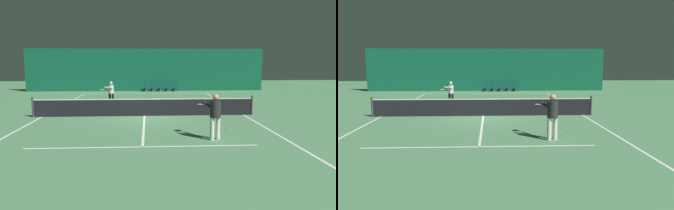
% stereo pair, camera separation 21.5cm
% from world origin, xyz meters
% --- Properties ---
extents(ground_plane, '(60.00, 60.00, 0.00)m').
position_xyz_m(ground_plane, '(0.00, 0.00, 0.00)').
color(ground_plane, '#4C7F56').
extents(backdrop_curtain, '(23.00, 0.12, 4.10)m').
position_xyz_m(backdrop_curtain, '(0.00, 14.40, 2.05)').
color(backdrop_curtain, '#0F5138').
rests_on(backdrop_curtain, ground).
extents(court_line_baseline_far, '(11.00, 0.10, 0.00)m').
position_xyz_m(court_line_baseline_far, '(0.00, 11.90, 0.00)').
color(court_line_baseline_far, white).
rests_on(court_line_baseline_far, ground).
extents(court_line_service_far, '(8.25, 0.10, 0.00)m').
position_xyz_m(court_line_service_far, '(0.00, 6.40, 0.00)').
color(court_line_service_far, white).
rests_on(court_line_service_far, ground).
extents(court_line_service_near, '(8.25, 0.10, 0.00)m').
position_xyz_m(court_line_service_near, '(0.00, -6.40, 0.00)').
color(court_line_service_near, white).
rests_on(court_line_service_near, ground).
extents(court_line_sideline_left, '(0.10, 23.80, 0.00)m').
position_xyz_m(court_line_sideline_left, '(-5.50, 0.00, 0.00)').
color(court_line_sideline_left, white).
rests_on(court_line_sideline_left, ground).
extents(court_line_sideline_right, '(0.10, 23.80, 0.00)m').
position_xyz_m(court_line_sideline_right, '(5.50, 0.00, 0.00)').
color(court_line_sideline_right, white).
rests_on(court_line_sideline_right, ground).
extents(court_line_centre, '(0.10, 12.80, 0.00)m').
position_xyz_m(court_line_centre, '(0.00, 0.00, 0.00)').
color(court_line_centre, white).
rests_on(court_line_centre, ground).
extents(tennis_net, '(12.00, 0.10, 1.07)m').
position_xyz_m(tennis_net, '(0.00, 0.00, 0.51)').
color(tennis_net, black).
rests_on(tennis_net, ground).
extents(player_near, '(0.92, 1.42, 1.77)m').
position_xyz_m(player_near, '(2.74, -5.47, 1.03)').
color(player_near, beige).
rests_on(player_near, ground).
extents(player_far, '(0.93, 1.32, 1.59)m').
position_xyz_m(player_far, '(-2.31, 4.51, 0.93)').
color(player_far, black).
rests_on(player_far, ground).
extents(courtside_chair_0, '(0.44, 0.44, 0.84)m').
position_xyz_m(courtside_chair_0, '(0.04, 13.85, 0.49)').
color(courtside_chair_0, '#2D2D2D').
rests_on(courtside_chair_0, ground).
extents(courtside_chair_1, '(0.44, 0.44, 0.84)m').
position_xyz_m(courtside_chair_1, '(0.76, 13.85, 0.49)').
color(courtside_chair_1, '#2D2D2D').
rests_on(courtside_chair_1, ground).
extents(courtside_chair_2, '(0.44, 0.44, 0.84)m').
position_xyz_m(courtside_chair_2, '(1.49, 13.85, 0.49)').
color(courtside_chair_2, '#2D2D2D').
rests_on(courtside_chair_2, ground).
extents(courtside_chair_3, '(0.44, 0.44, 0.84)m').
position_xyz_m(courtside_chair_3, '(2.21, 13.85, 0.49)').
color(courtside_chair_3, '#2D2D2D').
rests_on(courtside_chair_3, ground).
extents(courtside_chair_4, '(0.44, 0.44, 0.84)m').
position_xyz_m(courtside_chair_4, '(2.93, 13.85, 0.49)').
color(courtside_chair_4, '#2D2D2D').
rests_on(courtside_chair_4, ground).
extents(tennis_ball, '(0.07, 0.07, 0.07)m').
position_xyz_m(tennis_ball, '(3.75, -3.85, 0.03)').
color(tennis_ball, '#D1DB33').
rests_on(tennis_ball, ground).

